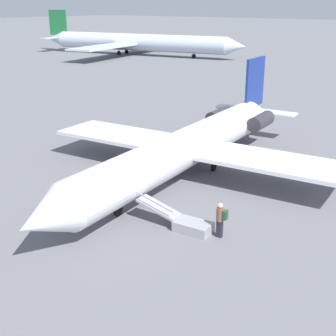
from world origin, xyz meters
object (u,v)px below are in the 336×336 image
object	(u,v)px
airplane_far_left	(135,42)
passenger	(221,218)
airplane_main	(190,145)
boarding_stairs	(186,223)

from	to	relation	value
airplane_far_left	passenger	xyz separation A→B (m)	(59.57, 57.51, -1.69)
airplane_main	airplane_far_left	size ratio (longest dim) A/B	0.56
airplane_main	airplane_far_left	world-z (taller)	airplane_far_left
airplane_main	airplane_far_left	bearing A→B (deg)	-141.62
airplane_main	airplane_far_left	distance (m)	73.91
airplane_main	passenger	distance (m)	8.94
airplane_far_left	boarding_stairs	world-z (taller)	airplane_far_left
airplane_far_left	airplane_main	bearing A→B (deg)	-56.29
airplane_main	boarding_stairs	xyz separation A→B (m)	(6.73, 4.45, -1.56)
boarding_stairs	airplane_far_left	bearing A→B (deg)	-52.66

